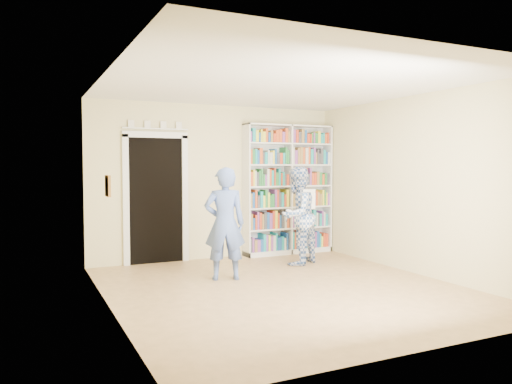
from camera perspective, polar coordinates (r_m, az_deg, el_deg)
floor at (r=6.77m, az=3.27°, el=-10.97°), size 5.00×5.00×0.00m
ceiling at (r=6.65m, az=3.34°, el=12.22°), size 5.00×5.00×0.00m
wall_back at (r=8.85m, az=-4.48°, el=1.16°), size 4.50×0.00×4.50m
wall_left at (r=5.84m, az=-16.46°, el=0.10°), size 0.00×5.00×5.00m
wall_right at (r=7.90m, az=17.77°, el=0.81°), size 0.00×5.00×5.00m
bookshelf at (r=9.28m, az=3.68°, el=0.36°), size 1.74×0.33×2.39m
doorway at (r=8.51m, az=-11.37°, el=-0.12°), size 1.10×0.08×2.43m
wall_art at (r=6.04m, az=-16.57°, el=0.67°), size 0.03×0.25×0.25m
man_blue at (r=7.16m, az=-3.60°, el=-3.63°), size 0.67×0.53×1.61m
man_plaid at (r=8.28m, az=4.73°, el=-2.72°), size 0.99×0.92×1.62m
paper_sheet at (r=8.15m, az=6.08°, el=-0.82°), size 0.23×0.02×0.32m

